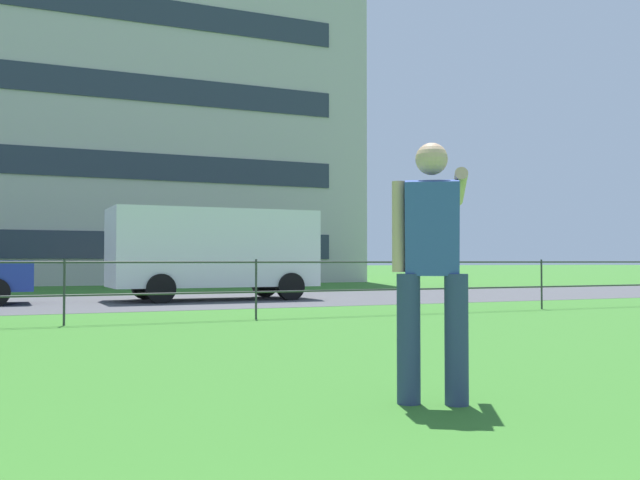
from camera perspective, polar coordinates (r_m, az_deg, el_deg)
The scene contains 5 objects.
street_strip at distance 17.45m, azimuth -21.20°, elevation -4.75°, with size 80.00×7.18×0.01m, color #4C4C51.
park_fence at distance 11.39m, azimuth -19.73°, elevation -3.13°, with size 30.33×0.04×1.00m.
person_thrower at distance 4.91m, azimuth 8.92°, elevation -1.77°, with size 0.77×0.67×1.77m.
panel_van_left at distance 18.00m, azimuth -8.46°, elevation -0.71°, with size 5.02×2.13×2.24m.
apartment_building_background at distance 36.96m, azimuth -18.83°, elevation 12.34°, with size 24.93×12.89×19.75m.
Camera 1 is at (-0.83, 0.76, 0.97)m, focal length 40.09 mm.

